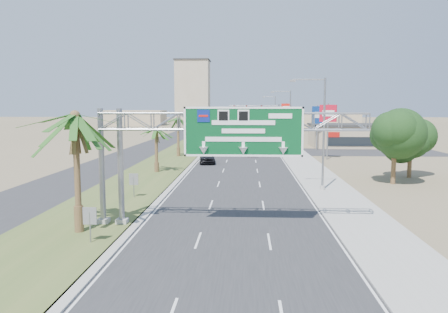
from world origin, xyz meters
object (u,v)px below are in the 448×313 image
signal_mast (269,120)px  car_mid_lane (252,151)px  sign_gantry (218,130)px  car_far (226,134)px  palm_near (75,117)px  car_left_lane (207,157)px  car_right_lane (253,143)px  pole_sign_red_near (328,116)px  pole_sign_red_far (286,110)px  store_building (360,136)px  pole_sign_blue (317,117)px

signal_mast → car_mid_lane: signal_mast is taller
sign_gantry → car_far: (-3.35, 83.53, -5.41)m
signal_mast → car_far: signal_mast is taller
palm_near → car_left_lane: size_ratio=1.67×
signal_mast → car_far: (-9.59, 21.49, -4.21)m
car_right_lane → pole_sign_red_near: (10.20, -21.04, 5.51)m
car_right_lane → car_mid_lane: bearing=-93.1°
palm_near → pole_sign_red_far: bearing=76.0°
signal_mast → store_building: bearing=-19.5°
palm_near → store_building: palm_near is taller
signal_mast → car_left_lane: 33.08m
signal_mast → car_mid_lane: size_ratio=2.40×
car_right_lane → car_far: 27.50m
car_left_lane → car_far: 52.87m
store_building → car_right_lane: store_building is taller
car_left_lane → pole_sign_red_near: pole_sign_red_near is taller
signal_mast → pole_sign_blue: 14.35m
store_building → signal_mast: bearing=160.5°
palm_near → pole_sign_red_far: pole_sign_red_far is taller
pole_sign_blue → car_far: bearing=117.5°
palm_near → car_left_lane: 33.48m
sign_gantry → car_far: bearing=92.3°
car_mid_lane → pole_sign_red_near: (10.70, -4.24, 5.47)m
pole_sign_red_far → pole_sign_red_near: bearing=-86.3°
store_building → car_far: store_building is taller
store_building → car_mid_lane: bearing=-141.9°
signal_mast → car_right_lane: bearing=-121.1°
palm_near → car_right_lane: 60.11m
car_right_lane → pole_sign_red_far: pole_sign_red_far is taller
pole_sign_blue → car_left_lane: bearing=-132.1°
pole_sign_red_far → car_far: bearing=146.1°
sign_gantry → pole_sign_red_far: size_ratio=1.99×
store_building → car_right_lane: bearing=177.9°
pole_sign_red_near → car_right_lane: bearing=115.9°
store_building → car_left_lane: size_ratio=3.59×
signal_mast → car_left_lane: signal_mast is taller
sign_gantry → palm_near: bearing=-166.7°
car_mid_lane → pole_sign_red_near: 12.75m
car_far → pole_sign_red_far: 18.09m
car_far → car_left_lane: bearing=-93.0°
store_building → pole_sign_red_far: size_ratio=2.14×
pole_sign_blue → signal_mast: bearing=123.1°
palm_near → signal_mast: bearing=77.3°
car_right_lane → pole_sign_red_far: 19.81m
car_far → pole_sign_blue: bearing=-65.4°
car_left_lane → pole_sign_red_far: (14.26, 43.36, 5.78)m
signal_mast → pole_sign_red_far: size_ratio=1.22×
car_right_lane → pole_sign_blue: size_ratio=0.61×
store_building → pole_sign_blue: pole_sign_blue is taller
car_far → pole_sign_red_near: pole_sign_red_near is taller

